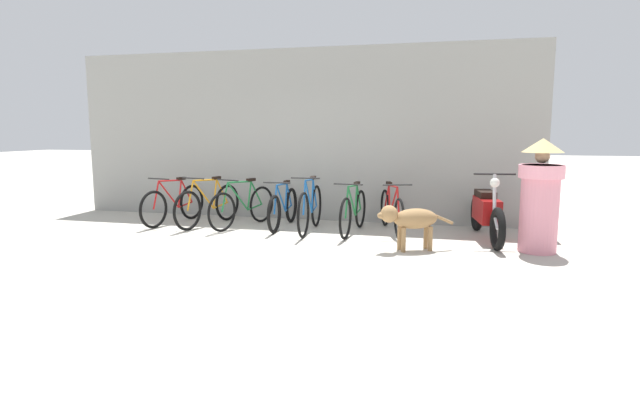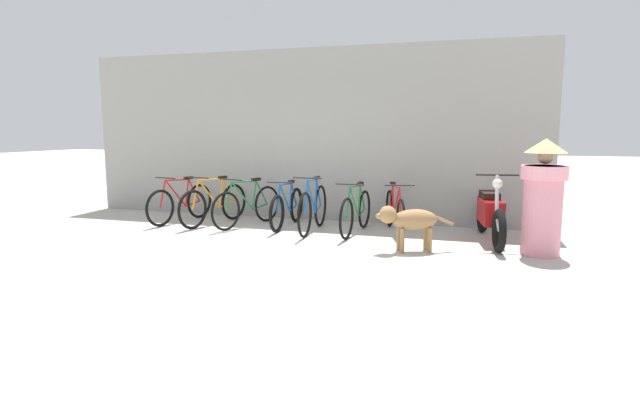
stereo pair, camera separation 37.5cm
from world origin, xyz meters
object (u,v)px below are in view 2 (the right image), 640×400
object	(u,v)px
bicycle_5	(356,212)
motorcycle	(490,214)
stray_dog	(409,220)
bicycle_2	(248,206)
bicycle_3	(287,208)
bicycle_1	(214,204)
bicycle_6	(395,212)
person_in_robes	(543,196)
bicycle_0	(181,203)
bicycle_4	(313,209)

from	to	relation	value
bicycle_5	motorcycle	distance (m)	2.05
stray_dog	bicycle_2	bearing A→B (deg)	-45.27
bicycle_3	bicycle_5	size ratio (longest dim) A/B	1.00
bicycle_1	bicycle_3	bearing A→B (deg)	108.58
bicycle_6	stray_dog	bearing A→B (deg)	-0.73
person_in_robes	bicycle_6	bearing A→B (deg)	-10.39
bicycle_0	motorcycle	size ratio (longest dim) A/B	0.81
bicycle_1	bicycle_4	xyz separation A→B (m)	(1.88, -0.12, 0.03)
person_in_robes	bicycle_1	bearing A→B (deg)	4.47
bicycle_4	stray_dog	xyz separation A→B (m)	(1.67, -0.93, 0.06)
bicycle_2	bicycle_3	world-z (taller)	bicycle_2
bicycle_0	bicycle_4	size ratio (longest dim) A/B	0.95
bicycle_1	motorcycle	bearing A→B (deg)	102.66
bicycle_3	person_in_robes	size ratio (longest dim) A/B	1.05
bicycle_0	motorcycle	distance (m)	5.32
bicycle_2	bicycle_3	distance (m)	0.71
bicycle_5	bicycle_6	size ratio (longest dim) A/B	0.98
bicycle_0	bicycle_3	size ratio (longest dim) A/B	0.99
bicycle_3	motorcycle	world-z (taller)	motorcycle
bicycle_5	person_in_robes	bearing A→B (deg)	80.82
bicycle_0	bicycle_2	bearing A→B (deg)	102.31
bicycle_2	bicycle_4	xyz separation A→B (m)	(1.24, -0.15, 0.03)
stray_dog	person_in_robes	world-z (taller)	person_in_robes
bicycle_6	bicycle_4	bearing A→B (deg)	-95.44
bicycle_3	bicycle_5	xyz separation A→B (m)	(1.25, -0.17, 0.02)
bicycle_5	motorcycle	xyz separation A→B (m)	(2.05, -0.02, 0.07)
bicycle_0	bicycle_4	world-z (taller)	bicycle_4
bicycle_0	person_in_robes	xyz separation A→B (m)	(5.94, -0.71, 0.45)
motorcycle	person_in_robes	world-z (taller)	person_in_robes
bicycle_2	bicycle_6	xyz separation A→B (m)	(2.54, 0.14, -0.00)
bicycle_1	bicycle_6	xyz separation A→B (m)	(3.17, 0.16, -0.01)
bicycle_4	bicycle_6	distance (m)	1.33
bicycle_0	person_in_robes	distance (m)	6.00
stray_dog	person_in_robes	distance (m)	1.78
bicycle_1	bicycle_5	xyz separation A→B (m)	(2.58, -0.06, -0.01)
bicycle_3	person_in_robes	xyz separation A→B (m)	(3.92, -0.81, 0.46)
bicycle_2	stray_dog	distance (m)	3.10
bicycle_0	bicycle_5	size ratio (longest dim) A/B	0.99
bicycle_0	person_in_robes	world-z (taller)	person_in_robes
bicycle_4	bicycle_6	world-z (taller)	bicycle_4
bicycle_1	bicycle_5	size ratio (longest dim) A/B	1.04
bicycle_1	person_in_robes	size ratio (longest dim) A/B	1.09
bicycle_1	person_in_robes	xyz separation A→B (m)	(5.25, -0.70, 0.44)
bicycle_0	bicycle_6	distance (m)	3.86
bicycle_4	motorcycle	size ratio (longest dim) A/B	0.85
bicycle_0	person_in_robes	bearing A→B (deg)	95.04
bicycle_6	bicycle_3	bearing A→B (deg)	-106.37
bicycle_2	bicycle_3	bearing A→B (deg)	115.99
bicycle_0	bicycle_6	xyz separation A→B (m)	(3.86, 0.15, 0.00)
bicycle_0	bicycle_6	bearing A→B (deg)	104.05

